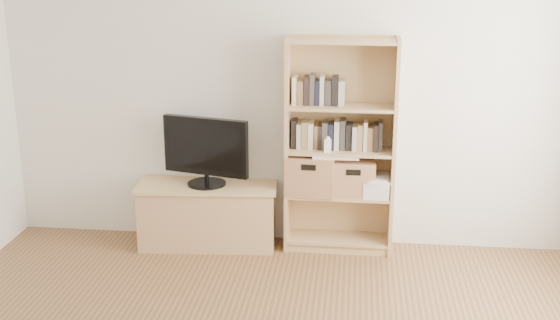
# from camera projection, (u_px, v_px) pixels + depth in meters

# --- Properties ---
(back_wall) EXTENTS (4.50, 0.02, 2.60)m
(back_wall) POSITION_uv_depth(u_px,v_px,m) (289.00, 82.00, 5.41)
(back_wall) COLOR white
(back_wall) RESTS_ON floor
(tv_stand) EXTENTS (1.09, 0.48, 0.49)m
(tv_stand) POSITION_uv_depth(u_px,v_px,m) (208.00, 216.00, 5.59)
(tv_stand) COLOR #A68055
(tv_stand) RESTS_ON floor
(bookshelf) EXTENTS (0.84, 0.30, 1.67)m
(bookshelf) POSITION_uv_depth(u_px,v_px,m) (340.00, 147.00, 5.36)
(bookshelf) COLOR #A68055
(bookshelf) RESTS_ON floor
(television) EXTENTS (0.69, 0.23, 0.55)m
(television) POSITION_uv_depth(u_px,v_px,m) (206.00, 151.00, 5.43)
(television) COLOR black
(television) RESTS_ON tv_stand
(books_row_mid) EXTENTS (0.84, 0.18, 0.23)m
(books_row_mid) POSITION_uv_depth(u_px,v_px,m) (341.00, 134.00, 5.35)
(books_row_mid) COLOR black
(books_row_mid) RESTS_ON bookshelf
(books_row_upper) EXTENTS (0.38, 0.14, 0.20)m
(books_row_upper) POSITION_uv_depth(u_px,v_px,m) (317.00, 91.00, 5.27)
(books_row_upper) COLOR black
(books_row_upper) RESTS_ON bookshelf
(baby_monitor) EXTENTS (0.06, 0.04, 0.10)m
(baby_monitor) POSITION_uv_depth(u_px,v_px,m) (328.00, 146.00, 5.27)
(baby_monitor) COLOR white
(baby_monitor) RESTS_ON bookshelf
(basket_left) EXTENTS (0.39, 0.32, 0.31)m
(basket_left) POSITION_uv_depth(u_px,v_px,m) (311.00, 173.00, 5.44)
(basket_left) COLOR #9F6A48
(basket_left) RESTS_ON bookshelf
(basket_right) EXTENTS (0.34, 0.29, 0.27)m
(basket_right) POSITION_uv_depth(u_px,v_px,m) (353.00, 177.00, 5.41)
(basket_right) COLOR #9F6A48
(basket_right) RESTS_ON bookshelf
(laptop) EXTENTS (0.35, 0.25, 0.03)m
(laptop) POSITION_uv_depth(u_px,v_px,m) (336.00, 154.00, 5.35)
(laptop) COLOR white
(laptop) RESTS_ON basket_left
(magazine_stack) EXTENTS (0.21, 0.29, 0.13)m
(magazine_stack) POSITION_uv_depth(u_px,v_px,m) (377.00, 186.00, 5.41)
(magazine_stack) COLOR silver
(magazine_stack) RESTS_ON bookshelf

